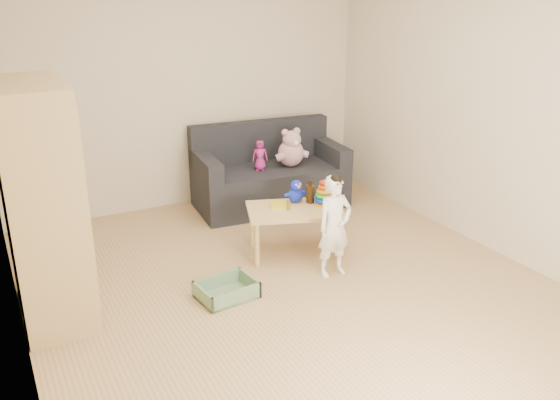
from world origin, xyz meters
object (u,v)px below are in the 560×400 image
sofa (270,186)px  play_table (295,231)px  toddler (335,228)px  wardrobe (42,205)px

sofa → play_table: sofa is taller
toddler → wardrobe: bearing=166.8°
wardrobe → play_table: bearing=1.7°
toddler → sofa: bearing=79.5°
sofa → play_table: (-0.36, -1.21, -0.01)m
wardrobe → play_table: wardrobe is taller
wardrobe → sofa: 2.82m
play_table → sofa: bearing=73.2°
sofa → play_table: 1.26m
wardrobe → sofa: wardrobe is taller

